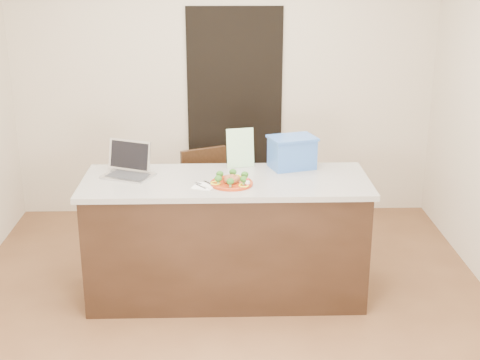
{
  "coord_description": "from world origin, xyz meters",
  "views": [
    {
      "loc": [
        -0.03,
        -4.28,
        2.46
      ],
      "look_at": [
        0.1,
        0.2,
        0.93
      ],
      "focal_mm": 50.0,
      "sensor_mm": 36.0,
      "label": 1
    }
  ],
  "objects_px": {
    "plate": "(232,183)",
    "blue_box": "(292,152)",
    "yogurt_bottle": "(247,184)",
    "chair": "(204,197)",
    "napkin": "(204,186)",
    "island": "(226,238)",
    "laptop": "(129,166)"
  },
  "relations": [
    {
      "from": "yogurt_bottle",
      "to": "blue_box",
      "type": "xyz_separation_m",
      "value": [
        0.35,
        0.45,
        0.09
      ]
    },
    {
      "from": "island",
      "to": "chair",
      "type": "height_order",
      "value": "island"
    },
    {
      "from": "island",
      "to": "laptop",
      "type": "bearing_deg",
      "value": 169.66
    },
    {
      "from": "chair",
      "to": "plate",
      "type": "bearing_deg",
      "value": -99.56
    },
    {
      "from": "plate",
      "to": "blue_box",
      "type": "relative_size",
      "value": 0.76
    },
    {
      "from": "plate",
      "to": "blue_box",
      "type": "bearing_deg",
      "value": 39.16
    },
    {
      "from": "blue_box",
      "to": "plate",
      "type": "bearing_deg",
      "value": -158.03
    },
    {
      "from": "blue_box",
      "to": "chair",
      "type": "relative_size",
      "value": 0.43
    },
    {
      "from": "island",
      "to": "yogurt_bottle",
      "type": "relative_size",
      "value": 30.72
    },
    {
      "from": "plate",
      "to": "laptop",
      "type": "bearing_deg",
      "value": 161.82
    },
    {
      "from": "plate",
      "to": "chair",
      "type": "relative_size",
      "value": 0.33
    },
    {
      "from": "plate",
      "to": "island",
      "type": "bearing_deg",
      "value": 109.02
    },
    {
      "from": "napkin",
      "to": "laptop",
      "type": "bearing_deg",
      "value": 152.76
    },
    {
      "from": "island",
      "to": "yogurt_bottle",
      "type": "height_order",
      "value": "yogurt_bottle"
    },
    {
      "from": "yogurt_bottle",
      "to": "blue_box",
      "type": "distance_m",
      "value": 0.58
    },
    {
      "from": "plate",
      "to": "yogurt_bottle",
      "type": "height_order",
      "value": "yogurt_bottle"
    },
    {
      "from": "plate",
      "to": "blue_box",
      "type": "distance_m",
      "value": 0.6
    },
    {
      "from": "island",
      "to": "plate",
      "type": "height_order",
      "value": "plate"
    },
    {
      "from": "napkin",
      "to": "yogurt_bottle",
      "type": "distance_m",
      "value": 0.3
    },
    {
      "from": "yogurt_bottle",
      "to": "chair",
      "type": "xyz_separation_m",
      "value": [
        -0.33,
        0.93,
        -0.43
      ]
    },
    {
      "from": "yogurt_bottle",
      "to": "chair",
      "type": "height_order",
      "value": "yogurt_bottle"
    },
    {
      "from": "island",
      "to": "blue_box",
      "type": "height_order",
      "value": "blue_box"
    },
    {
      "from": "laptop",
      "to": "yogurt_bottle",
      "type": "bearing_deg",
      "value": 3.48
    },
    {
      "from": "plate",
      "to": "blue_box",
      "type": "xyz_separation_m",
      "value": [
        0.46,
        0.37,
        0.11
      ]
    },
    {
      "from": "plate",
      "to": "chair",
      "type": "height_order",
      "value": "plate"
    },
    {
      "from": "island",
      "to": "yogurt_bottle",
      "type": "xyz_separation_m",
      "value": [
        0.15,
        -0.19,
        0.49
      ]
    },
    {
      "from": "napkin",
      "to": "chair",
      "type": "relative_size",
      "value": 0.16
    },
    {
      "from": "chair",
      "to": "yogurt_bottle",
      "type": "bearing_deg",
      "value": -94.55
    },
    {
      "from": "island",
      "to": "laptop",
      "type": "xyz_separation_m",
      "value": [
        -0.71,
        0.13,
        0.52
      ]
    },
    {
      "from": "napkin",
      "to": "laptop",
      "type": "height_order",
      "value": "laptop"
    },
    {
      "from": "napkin",
      "to": "island",
      "type": "bearing_deg",
      "value": 45.16
    },
    {
      "from": "napkin",
      "to": "blue_box",
      "type": "relative_size",
      "value": 0.36
    }
  ]
}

